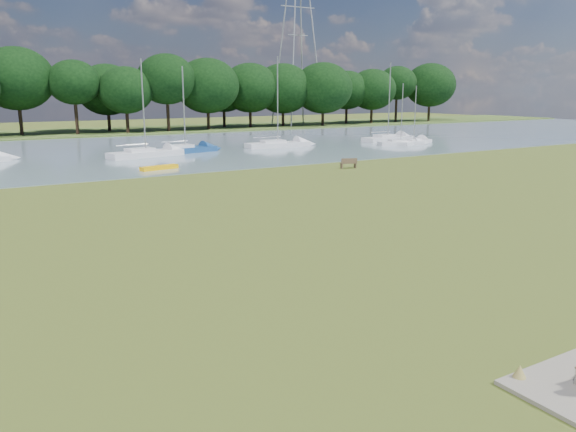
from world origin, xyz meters
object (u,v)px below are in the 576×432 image
sailboat_0 (400,142)px  sailboat_7 (185,148)px  riverbank_bench (349,163)px  pylon (298,6)px  sailboat_3 (277,143)px  kayak (159,168)px  sailboat_6 (413,141)px  sailboat_2 (387,137)px  sailboat_1 (145,151)px

sailboat_0 → sailboat_7: size_ratio=0.82×
riverbank_bench → pylon: bearing=79.2°
sailboat_3 → pylon: bearing=59.1°
kayak → pylon: 64.31m
riverbank_bench → sailboat_6: size_ratio=0.21×
sailboat_2 → sailboat_7: bearing=172.9°
riverbank_bench → pylon: (27.19, 51.85, 20.74)m
sailboat_3 → kayak: bearing=-143.2°
pylon → sailboat_3: pylon is taller
sailboat_3 → sailboat_7: bearing=-174.3°
sailboat_1 → sailboat_2: bearing=-9.4°
sailboat_6 → pylon: bearing=61.4°
sailboat_7 → sailboat_2: bearing=-12.6°
riverbank_bench → sailboat_6: (19.98, 13.35, 0.01)m
sailboat_3 → sailboat_6: 17.12m
sailboat_2 → sailboat_3: size_ratio=0.98×
kayak → sailboat_7: (6.47, 11.11, 0.36)m
riverbank_bench → sailboat_1: size_ratio=0.16×
kayak → sailboat_6: 34.67m
riverbank_bench → sailboat_0: sailboat_0 is taller
sailboat_1 → kayak: bearing=-111.9°
sailboat_2 → sailboat_0: bearing=-121.0°
sailboat_1 → sailboat_6: 32.57m
sailboat_0 → sailboat_3: 15.03m
sailboat_2 → sailboat_3: sailboat_3 is taller
sailboat_2 → sailboat_3: 16.26m
riverbank_bench → sailboat_3: (3.71, 18.66, 0.12)m
kayak → sailboat_0: size_ratio=0.45×
sailboat_1 → sailboat_2: size_ratio=0.95×
riverbank_bench → kayak: (-14.16, 7.28, -0.23)m
sailboat_2 → sailboat_7: sailboat_2 is taller
pylon → sailboat_1: bearing=-138.6°
kayak → pylon: size_ratio=0.10×
sailboat_1 → sailboat_0: bearing=-18.6°
sailboat_6 → sailboat_3: bearing=143.9°
sailboat_3 → sailboat_6: size_ratio=1.46×
sailboat_0 → sailboat_2: size_ratio=0.73×
pylon → sailboat_2: pylon is taller
sailboat_6 → sailboat_7: bearing=151.6°
sailboat_7 → sailboat_1: bearing=-175.4°
pylon → sailboat_3: bearing=-125.3°
sailboat_0 → sailboat_2: sailboat_2 is taller
sailboat_6 → riverbank_bench: bearing=-164.3°
sailboat_2 → sailboat_7: size_ratio=1.12×
sailboat_0 → sailboat_7: (-25.41, 5.16, 0.11)m
riverbank_bench → kayak: riverbank_bench is taller
pylon → sailboat_6: (-7.21, -38.51, -20.73)m
riverbank_bench → sailboat_0: (17.73, 13.24, 0.02)m
sailboat_1 → sailboat_7: size_ratio=1.06×
pylon → riverbank_bench: bearing=-117.7°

